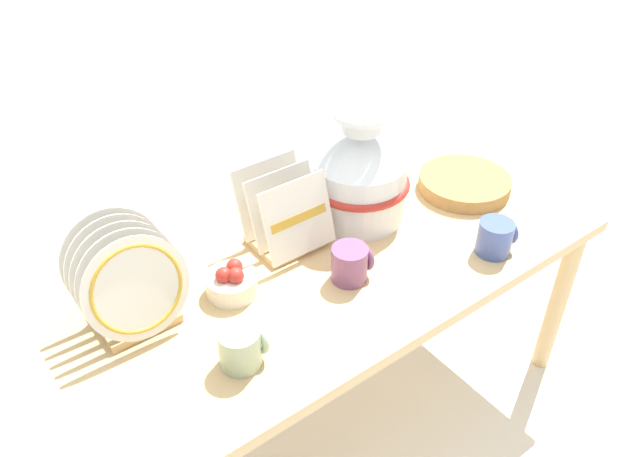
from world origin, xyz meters
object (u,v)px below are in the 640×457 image
Objects in this scene: mug_plum_glaze at (351,263)px; mug_sage_glaze at (242,347)px; wicker_charger_stack at (464,183)px; ceramic_vase at (360,172)px; dish_rack_round_plates at (129,284)px; dish_rack_square_plates at (284,220)px; fruit_bowl at (232,282)px; mug_cobalt_glaze at (496,237)px.

mug_plum_glaze is 0.38m from mug_sage_glaze.
mug_plum_glaze is (-0.55, -0.11, 0.03)m from wicker_charger_stack.
mug_sage_glaze is (-0.56, -0.28, -0.10)m from ceramic_vase.
dish_rack_round_plates is at bearing -178.24° from ceramic_vase.
dish_rack_square_plates is 2.17× the size of mug_plum_glaze.
mug_sage_glaze is at bearing -136.71° from dish_rack_square_plates.
ceramic_vase reaches higher than dish_rack_round_plates.
mug_cobalt_glaze is at bearing -23.52° from fruit_bowl.
mug_sage_glaze is (0.14, -0.26, -0.07)m from dish_rack_round_plates.
mug_sage_glaze is (-0.32, -0.30, -0.03)m from dish_rack_square_plates.
wicker_charger_stack is 0.82m from fruit_bowl.
dish_rack_round_plates reaches higher than mug_plum_glaze.
mug_cobalt_glaze and mug_sage_glaze have the same top height.
ceramic_vase is 0.70m from dish_rack_round_plates.
wicker_charger_stack is 0.94m from mug_sage_glaze.
dish_rack_square_plates is at bearing 103.70° from mug_plum_glaze.
dish_rack_square_plates is 2.17× the size of mug_cobalt_glaze.
mug_cobalt_glaze is (0.43, -0.37, -0.03)m from dish_rack_square_plates.
mug_plum_glaze is (-0.38, 0.15, 0.00)m from mug_cobalt_glaze.
mug_cobalt_glaze is at bearing -40.42° from dish_rack_square_plates.
mug_cobalt_glaze and mug_plum_glaze have the same top height.
dish_rack_round_plates is 0.54m from mug_plum_glaze.
wicker_charger_stack is 0.56m from mug_plum_glaze.
wicker_charger_stack is 2.76× the size of mug_sage_glaze.
ceramic_vase is at bearing 46.47° from mug_plum_glaze.
wicker_charger_stack is at bearing 57.47° from mug_cobalt_glaze.
dish_rack_square_plates reaches higher than mug_sage_glaze.
mug_cobalt_glaze is (0.89, -0.33, -0.07)m from dish_rack_round_plates.
mug_sage_glaze is 0.23m from fruit_bowl.
dish_rack_square_plates is 0.23m from mug_plum_glaze.
mug_cobalt_glaze is at bearing -20.58° from dish_rack_round_plates.
mug_sage_glaze is (-0.37, -0.08, 0.00)m from mug_plum_glaze.
dish_rack_round_plates is at bearing -175.31° from dish_rack_square_plates.
dish_rack_round_plates is at bearing 160.10° from mug_plum_glaze.
dish_rack_round_plates is at bearing 168.23° from fruit_bowl.
ceramic_vase is 0.39m from wicker_charger_stack.
mug_plum_glaze is 1.00× the size of mug_sage_glaze.
dish_rack_round_plates is (-0.70, -0.02, -0.03)m from ceramic_vase.
mug_cobalt_glaze is (0.19, -0.35, -0.10)m from ceramic_vase.
fruit_bowl reaches higher than wicker_charger_stack.
mug_cobalt_glaze is at bearing -21.47° from mug_plum_glaze.
wicker_charger_stack is 0.31m from mug_cobalt_glaze.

